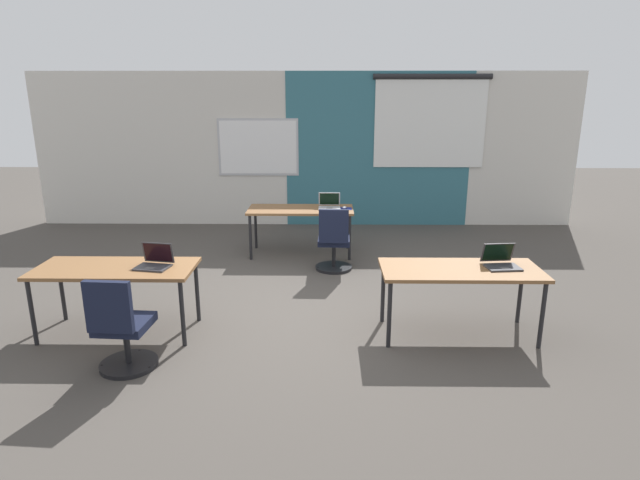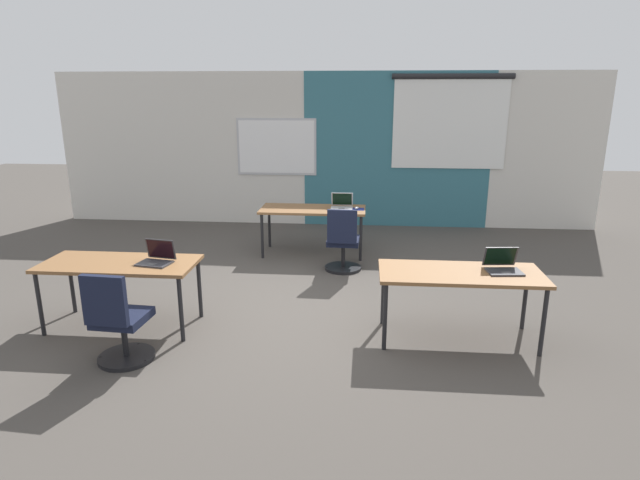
% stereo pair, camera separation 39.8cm
% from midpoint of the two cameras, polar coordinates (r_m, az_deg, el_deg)
% --- Properties ---
extents(ground_plane, '(24.00, 24.00, 0.00)m').
position_cam_midpoint_polar(ground_plane, '(6.11, -4.95, -7.63)').
color(ground_plane, '#47423D').
extents(back_wall_assembly, '(10.00, 0.27, 2.80)m').
position_cam_midpoint_polar(back_wall_assembly, '(9.84, -2.48, 9.85)').
color(back_wall_assembly, silver).
rests_on(back_wall_assembly, ground).
extents(desk_near_left, '(1.60, 0.70, 0.72)m').
position_cam_midpoint_polar(desk_near_left, '(5.78, -23.27, -3.30)').
color(desk_near_left, brown).
rests_on(desk_near_left, ground).
extents(desk_near_right, '(1.60, 0.70, 0.72)m').
position_cam_midpoint_polar(desk_near_right, '(5.41, 13.06, -3.65)').
color(desk_near_right, brown).
rests_on(desk_near_right, ground).
extents(desk_far_center, '(1.60, 0.70, 0.72)m').
position_cam_midpoint_polar(desk_far_center, '(8.00, -3.55, 3.01)').
color(desk_far_center, brown).
rests_on(desk_far_center, ground).
extents(laptop_near_right_end, '(0.36, 0.34, 0.23)m').
position_cam_midpoint_polar(laptop_near_right_end, '(5.53, 17.22, -2.33)').
color(laptop_near_right_end, '#333338').
rests_on(laptop_near_right_end, desk_near_right).
extents(laptop_far_right, '(0.33, 0.30, 0.23)m').
position_cam_midpoint_polar(laptop_far_right, '(8.01, -0.39, 3.85)').
color(laptop_far_right, '#B7B7BC').
rests_on(laptop_far_right, desk_far_center).
extents(mousepad_far_right, '(0.22, 0.19, 0.00)m').
position_cam_midpoint_polar(mousepad_far_right, '(7.96, 1.26, 3.43)').
color(mousepad_far_right, navy).
rests_on(mousepad_far_right, desk_far_center).
extents(mouse_far_right, '(0.08, 0.11, 0.03)m').
position_cam_midpoint_polar(mouse_far_right, '(7.96, 1.26, 3.57)').
color(mouse_far_right, silver).
rests_on(mouse_far_right, mousepad_far_right).
extents(chair_far_right, '(0.52, 0.55, 0.92)m').
position_cam_midpoint_polar(chair_far_right, '(7.28, -0.05, -0.55)').
color(chair_far_right, black).
rests_on(chair_far_right, ground).
extents(laptop_near_left_inner, '(0.37, 0.33, 0.24)m').
position_cam_midpoint_polar(laptop_near_left_inner, '(5.60, -19.57, -2.30)').
color(laptop_near_left_inner, '#333338').
rests_on(laptop_near_left_inner, desk_near_left).
extents(chair_near_left_inner, '(0.52, 0.55, 0.92)m').
position_cam_midpoint_polar(chair_near_left_inner, '(5.09, -22.97, -9.26)').
color(chair_near_left_inner, black).
rests_on(chair_near_left_inner, ground).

